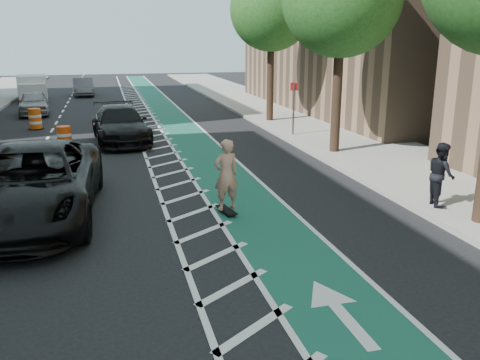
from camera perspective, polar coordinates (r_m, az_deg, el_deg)
name	(u,v)px	position (r m, az deg, el deg)	size (l,w,h in m)	color
ground	(143,264)	(10.39, -10.87, -9.27)	(120.00, 120.00, 0.00)	black
bike_lane	(201,152)	(20.21, -4.39, 3.16)	(2.00, 90.00, 0.01)	#185544
buffer_strip	(163,154)	(20.01, -8.62, 2.90)	(1.40, 90.00, 0.01)	silver
sidewalk_right	(351,142)	(22.25, 12.35, 4.17)	(5.00, 90.00, 0.15)	gray
curb_right	(297,145)	(21.27, 6.43, 3.93)	(0.12, 90.00, 0.16)	gray
tree_r_d	(274,9)	(26.82, 3.81, 18.58)	(4.20, 4.20, 7.90)	#382619
sign_post	(294,108)	(23.10, 6.03, 8.05)	(0.35, 0.08, 2.47)	#4C4C4C
skateboard	(226,210)	(13.02, -1.55, -3.38)	(0.41, 0.90, 0.12)	black
skateboarder	(226,175)	(12.75, -1.58, 0.59)	(0.66, 0.44, 1.82)	tan
suv_near	(31,184)	(13.40, -22.39, -0.37)	(3.03, 6.57, 1.82)	black
suv_far	(120,124)	(22.70, -13.31, 6.10)	(2.15, 5.29, 1.54)	black
car_silver	(34,103)	(32.78, -22.16, 8.05)	(1.67, 4.15, 1.41)	gray
car_grey	(83,87)	(42.86, -17.22, 9.98)	(1.49, 4.27, 1.41)	#5C5C61
pedestrian	(441,174)	(14.00, 21.64, 0.62)	(0.80, 0.62, 1.65)	black
box_truck	(33,89)	(40.58, -22.26, 9.43)	(2.34, 4.48, 1.80)	silver
barrel_b	(65,139)	(21.74, -19.10, 4.42)	(0.70, 0.70, 0.95)	#FF4E0D
barrel_c	(35,119)	(27.32, -22.01, 6.33)	(0.76, 0.76, 1.03)	#FF580D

